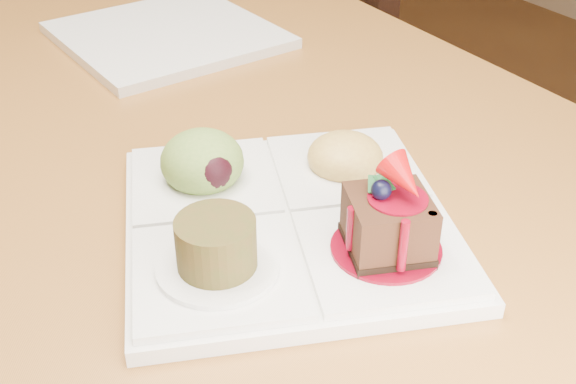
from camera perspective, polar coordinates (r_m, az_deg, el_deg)
chair_right at (r=1.55m, az=1.82°, el=12.86°), size 0.54×0.54×0.94m
sampler_plate at (r=0.54m, az=-0.22°, el=-1.21°), size 0.31×0.31×0.09m
second_plate at (r=0.91m, az=-9.51°, el=12.13°), size 0.25×0.25×0.01m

